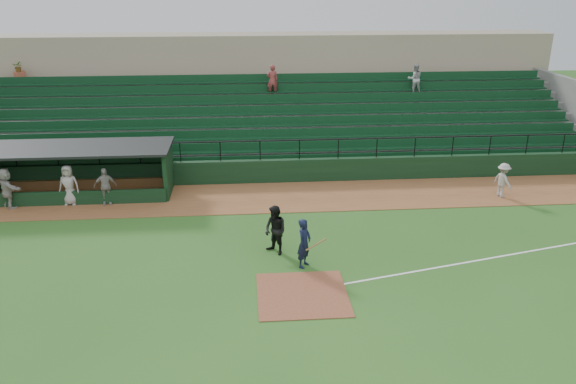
{
  "coord_description": "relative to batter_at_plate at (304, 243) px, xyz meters",
  "views": [
    {
      "loc": [
        -1.8,
        -17.38,
        9.92
      ],
      "look_at": [
        0.0,
        5.0,
        1.4
      ],
      "focal_mm": 35.4,
      "sensor_mm": 36.0,
      "label": 1
    }
  ],
  "objects": [
    {
      "name": "dugout_player_a",
      "position": [
        -8.5,
        6.71,
        -0.02
      ],
      "size": [
        1.09,
        0.62,
        1.76
      ],
      "primitive_type": "imported",
      "rotation": [
        0.0,
        0.0,
        0.19
      ],
      "color": "#9A9490",
      "rests_on": "warning_track"
    },
    {
      "name": "runner",
      "position": [
        10.19,
        6.18,
        -0.07
      ],
      "size": [
        0.92,
        1.22,
        1.67
      ],
      "primitive_type": "imported",
      "rotation": [
        0.0,
        0.0,
        1.89
      ],
      "color": "#A9A49E",
      "rests_on": "warning_track"
    },
    {
      "name": "dugout",
      "position": [
        -10.02,
        8.56,
        0.4
      ],
      "size": [
        8.9,
        3.2,
        2.42
      ],
      "color": "black",
      "rests_on": "ground"
    },
    {
      "name": "warning_track",
      "position": [
        -0.27,
        7.0,
        -0.92
      ],
      "size": [
        40.0,
        4.0,
        0.03
      ],
      "primitive_type": "cube",
      "color": "brown",
      "rests_on": "ground"
    },
    {
      "name": "umpire",
      "position": [
        -0.98,
        1.12,
        0.03
      ],
      "size": [
        1.16,
        1.18,
        1.92
      ],
      "primitive_type": "imported",
      "rotation": [
        0.0,
        0.0,
        -0.85
      ],
      "color": "black",
      "rests_on": "ground"
    },
    {
      "name": "dugout_player_c",
      "position": [
        -12.86,
        6.66,
        0.04
      ],
      "size": [
        1.65,
        1.6,
        1.88
      ],
      "primitive_type": "imported",
      "rotation": [
        0.0,
        0.0,
        2.38
      ],
      "color": "#AAA69F",
      "rests_on": "warning_track"
    },
    {
      "name": "batter_at_plate",
      "position": [
        0.0,
        0.0,
        0.0
      ],
      "size": [
        1.17,
        0.81,
        1.86
      ],
      "color": "black",
      "rests_on": "ground"
    },
    {
      "name": "stadium_structure",
      "position": [
        -0.27,
        15.46,
        1.37
      ],
      "size": [
        38.0,
        13.08,
        6.4
      ],
      "color": "black",
      "rests_on": "ground"
    },
    {
      "name": "home_plate_dirt",
      "position": [
        -0.27,
        -2.0,
        -0.92
      ],
      "size": [
        3.0,
        3.0,
        0.03
      ],
      "primitive_type": "cube",
      "color": "brown",
      "rests_on": "ground"
    },
    {
      "name": "ground",
      "position": [
        -0.27,
        -1.0,
        -0.93
      ],
      "size": [
        90.0,
        90.0,
        0.0
      ],
      "primitive_type": "plane",
      "color": "#28571C",
      "rests_on": "ground"
    },
    {
      "name": "dugout_player_b",
      "position": [
        -10.15,
        6.83,
        0.05
      ],
      "size": [
        0.97,
        0.67,
        1.89
      ],
      "primitive_type": "imported",
      "rotation": [
        0.0,
        0.0,
        -0.08
      ],
      "color": "#A59F9A",
      "rests_on": "warning_track"
    },
    {
      "name": "foul_line",
      "position": [
        7.73,
        0.2,
        -0.93
      ],
      "size": [
        17.49,
        4.44,
        0.01
      ],
      "primitive_type": "cube",
      "rotation": [
        0.0,
        0.0,
        0.24
      ],
      "color": "white",
      "rests_on": "ground"
    }
  ]
}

